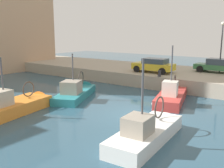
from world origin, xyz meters
The scene contains 11 objects.
water_surface centered at (0.00, 0.00, 0.00)m, with size 80.00×80.00×0.00m, color #2D5166.
quay_wall centered at (11.50, 0.00, 0.60)m, with size 9.00×56.00×1.20m, color #ADA08C.
fishing_boat_white centered at (-2.90, -2.61, 0.11)m, with size 6.22×2.09×4.76m.
fishing_boat_orange centered at (-4.06, 6.41, 0.12)m, with size 6.13×2.87×4.54m.
fishing_boat_red centered at (4.40, -0.53, 0.12)m, with size 6.32×3.26×4.95m.
fishing_boat_teal centered at (1.17, 6.14, 0.14)m, with size 6.44×4.26×4.32m.
parked_car_green centered at (12.84, -1.59, 1.90)m, with size 1.92×4.40×1.36m.
parked_car_yellow centered at (9.28, 3.58, 1.91)m, with size 2.05×4.01×1.37m.
mooring_bollard_north centered at (7.35, 2.00, 1.48)m, with size 0.28×0.28×0.55m, color #2D2D33.
quay_streetlamp centered at (13.00, -1.60, 4.45)m, with size 0.36×0.36×4.83m.
waterfront_building_west_mid centered at (6.79, 24.33, 6.89)m, with size 11.28×6.79×13.73m.
Camera 1 is at (-13.51, -8.24, 5.10)m, focal length 42.07 mm.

